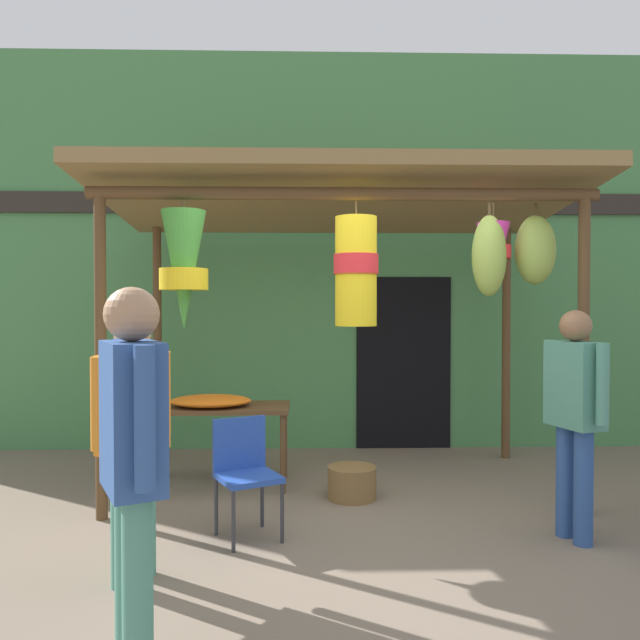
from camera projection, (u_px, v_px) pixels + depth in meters
ground_plane at (356, 525)px, 4.69m from camera, size 30.00×30.00×0.00m
shop_facade at (337, 252)px, 7.32m from camera, size 10.86×0.29×4.60m
market_stall_canopy at (341, 219)px, 5.55m from camera, size 4.28×2.36×2.83m
display_table at (219, 415)px, 5.71m from camera, size 1.29×0.62×0.74m
flower_heap_on_table at (212, 401)px, 5.64m from camera, size 0.74×0.52×0.11m
folding_chair at (245, 466)px, 4.47m from camera, size 0.54×0.54×0.84m
wicker_basket_by_table at (352, 483)px, 5.34m from camera, size 0.42×0.42×0.28m
vendor_in_orange at (133, 427)px, 3.72m from camera, size 0.40×0.52×1.59m
shopper_by_bananas at (133, 450)px, 2.68m from camera, size 0.37×0.54×1.74m
passerby_at_right at (575, 405)px, 4.36m from camera, size 0.33×0.57×1.63m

